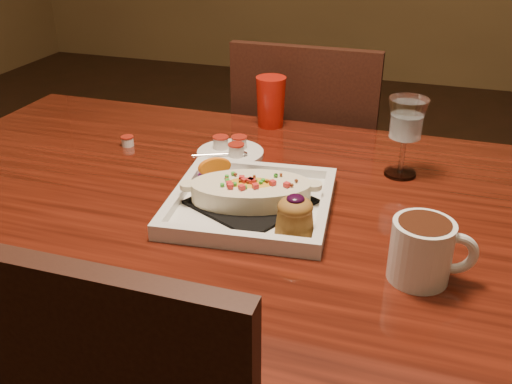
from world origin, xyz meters
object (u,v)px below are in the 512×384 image
(goblet, at_px, (406,123))
(red_tumbler, at_px, (271,102))
(table, at_px, (240,241))
(coffee_mug, at_px, (424,249))
(chair_far, at_px, (309,176))
(plate, at_px, (254,198))
(saucer, at_px, (230,151))

(goblet, relative_size, red_tumbler, 1.32)
(table, bearing_deg, coffee_mug, -24.29)
(table, distance_m, goblet, 0.41)
(goblet, bearing_deg, red_tumbler, 150.58)
(table, distance_m, chair_far, 0.65)
(chair_far, xyz_separation_m, red_tumbler, (-0.06, -0.23, 0.31))
(table, height_order, goblet, goblet)
(chair_far, height_order, coffee_mug, chair_far)
(plate, xyz_separation_m, goblet, (0.24, 0.24, 0.09))
(red_tumbler, bearing_deg, chair_far, 76.30)
(coffee_mug, distance_m, saucer, 0.56)
(table, relative_size, red_tumbler, 11.92)
(coffee_mug, bearing_deg, plate, 148.13)
(red_tumbler, bearing_deg, goblet, -29.42)
(plate, bearing_deg, chair_far, 87.39)
(table, bearing_deg, goblet, 35.78)
(chair_far, height_order, goblet, chair_far)
(chair_far, xyz_separation_m, coffee_mug, (0.35, -0.79, 0.30))
(coffee_mug, bearing_deg, red_tumbler, 115.81)
(saucer, bearing_deg, chair_far, 78.65)
(coffee_mug, relative_size, saucer, 0.87)
(chair_far, bearing_deg, coffee_mug, 113.84)
(goblet, distance_m, red_tumbler, 0.40)
(table, distance_m, coffee_mug, 0.41)
(table, height_order, red_tumbler, red_tumbler)
(chair_far, bearing_deg, table, 90.00)
(chair_far, relative_size, goblet, 5.60)
(saucer, bearing_deg, red_tumbler, 81.29)
(coffee_mug, height_order, goblet, goblet)
(table, relative_size, plate, 4.66)
(chair_far, bearing_deg, goblet, 123.87)
(chair_far, height_order, red_tumbler, chair_far)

